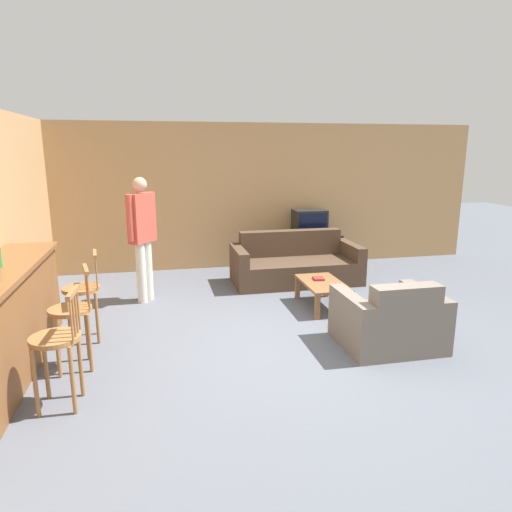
{
  "coord_description": "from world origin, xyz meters",
  "views": [
    {
      "loc": [
        -1.34,
        -4.47,
        2.13
      ],
      "look_at": [
        -0.18,
        0.88,
        0.85
      ],
      "focal_mm": 32.0,
      "sensor_mm": 36.0,
      "label": 1
    }
  ],
  "objects_px": {
    "bar_chair_mid": "(72,316)",
    "person_by_window": "(142,232)",
    "armchair_near": "(390,322)",
    "tv_unit": "(309,251)",
    "bar_chair_near": "(58,345)",
    "tv": "(310,223)",
    "coffee_table": "(322,286)",
    "bar_chair_far": "(83,294)",
    "book_on_table": "(319,279)",
    "couch_far": "(295,265)"
  },
  "relations": [
    {
      "from": "bar_chair_far",
      "to": "tv",
      "type": "height_order",
      "value": "tv"
    },
    {
      "from": "bar_chair_far",
      "to": "book_on_table",
      "type": "relative_size",
      "value": 5.5
    },
    {
      "from": "bar_chair_far",
      "to": "armchair_near",
      "type": "bearing_deg",
      "value": -14.98
    },
    {
      "from": "bar_chair_far",
      "to": "tv",
      "type": "xyz_separation_m",
      "value": [
        3.56,
        2.65,
        0.29
      ]
    },
    {
      "from": "bar_chair_near",
      "to": "book_on_table",
      "type": "distance_m",
      "value": 3.63
    },
    {
      "from": "couch_far",
      "to": "armchair_near",
      "type": "height_order",
      "value": "couch_far"
    },
    {
      "from": "bar_chair_far",
      "to": "book_on_table",
      "type": "bearing_deg",
      "value": 11.54
    },
    {
      "from": "armchair_near",
      "to": "bar_chair_near",
      "type": "bearing_deg",
      "value": -170.96
    },
    {
      "from": "bar_chair_near",
      "to": "couch_far",
      "type": "height_order",
      "value": "bar_chair_near"
    },
    {
      "from": "bar_chair_near",
      "to": "tv",
      "type": "xyz_separation_m",
      "value": [
        3.56,
        4.06,
        0.29
      ]
    },
    {
      "from": "tv_unit",
      "to": "coffee_table",
      "type": "bearing_deg",
      "value": -103.86
    },
    {
      "from": "book_on_table",
      "to": "person_by_window",
      "type": "height_order",
      "value": "person_by_window"
    },
    {
      "from": "tv",
      "to": "book_on_table",
      "type": "height_order",
      "value": "tv"
    },
    {
      "from": "couch_far",
      "to": "tv",
      "type": "xyz_separation_m",
      "value": [
        0.53,
        0.86,
        0.56
      ]
    },
    {
      "from": "tv_unit",
      "to": "bar_chair_far",
      "type": "bearing_deg",
      "value": -143.31
    },
    {
      "from": "tv",
      "to": "bar_chair_near",
      "type": "bearing_deg",
      "value": -131.26
    },
    {
      "from": "bar_chair_near",
      "to": "person_by_window",
      "type": "height_order",
      "value": "person_by_window"
    },
    {
      "from": "couch_far",
      "to": "bar_chair_mid",
      "type": "bearing_deg",
      "value": -140.59
    },
    {
      "from": "tv",
      "to": "coffee_table",
      "type": "bearing_deg",
      "value": -103.88
    },
    {
      "from": "bar_chair_far",
      "to": "person_by_window",
      "type": "bearing_deg",
      "value": 63.65
    },
    {
      "from": "armchair_near",
      "to": "tv",
      "type": "height_order",
      "value": "tv"
    },
    {
      "from": "bar_chair_far",
      "to": "coffee_table",
      "type": "bearing_deg",
      "value": 9.2
    },
    {
      "from": "coffee_table",
      "to": "person_by_window",
      "type": "distance_m",
      "value": 2.61
    },
    {
      "from": "coffee_table",
      "to": "person_by_window",
      "type": "relative_size",
      "value": 0.53
    },
    {
      "from": "bar_chair_mid",
      "to": "person_by_window",
      "type": "relative_size",
      "value": 0.58
    },
    {
      "from": "bar_chair_near",
      "to": "tv_unit",
      "type": "distance_m",
      "value": 5.41
    },
    {
      "from": "tv",
      "to": "bar_chair_mid",
      "type": "bearing_deg",
      "value": -136.72
    },
    {
      "from": "couch_far",
      "to": "coffee_table",
      "type": "bearing_deg",
      "value": -90.17
    },
    {
      "from": "tv_unit",
      "to": "tv",
      "type": "bearing_deg",
      "value": -90.0
    },
    {
      "from": "bar_chair_near",
      "to": "tv_unit",
      "type": "relative_size",
      "value": 0.88
    },
    {
      "from": "armchair_near",
      "to": "tv_unit",
      "type": "height_order",
      "value": "armchair_near"
    },
    {
      "from": "bar_chair_near",
      "to": "book_on_table",
      "type": "height_order",
      "value": "bar_chair_near"
    },
    {
      "from": "couch_far",
      "to": "bar_chair_near",
      "type": "bearing_deg",
      "value": -133.48
    },
    {
      "from": "bar_chair_far",
      "to": "person_by_window",
      "type": "height_order",
      "value": "person_by_window"
    },
    {
      "from": "bar_chair_far",
      "to": "couch_far",
      "type": "bearing_deg",
      "value": 30.53
    },
    {
      "from": "armchair_near",
      "to": "coffee_table",
      "type": "height_order",
      "value": "armchair_near"
    },
    {
      "from": "coffee_table",
      "to": "tv",
      "type": "distance_m",
      "value": 2.29
    },
    {
      "from": "bar_chair_far",
      "to": "tv",
      "type": "relative_size",
      "value": 1.77
    },
    {
      "from": "tv_unit",
      "to": "book_on_table",
      "type": "xyz_separation_m",
      "value": [
        -0.55,
        -2.04,
        0.07
      ]
    },
    {
      "from": "coffee_table",
      "to": "tv",
      "type": "xyz_separation_m",
      "value": [
        0.53,
        2.16,
        0.53
      ]
    },
    {
      "from": "armchair_near",
      "to": "tv_unit",
      "type": "relative_size",
      "value": 0.91
    },
    {
      "from": "couch_far",
      "to": "coffee_table",
      "type": "xyz_separation_m",
      "value": [
        -0.0,
        -1.3,
        0.03
      ]
    },
    {
      "from": "bar_chair_near",
      "to": "tv_unit",
      "type": "height_order",
      "value": "bar_chair_near"
    },
    {
      "from": "bar_chair_mid",
      "to": "person_by_window",
      "type": "height_order",
      "value": "person_by_window"
    },
    {
      "from": "book_on_table",
      "to": "bar_chair_far",
      "type": "bearing_deg",
      "value": -168.46
    },
    {
      "from": "couch_far",
      "to": "person_by_window",
      "type": "distance_m",
      "value": 2.55
    },
    {
      "from": "bar_chair_far",
      "to": "tv_unit",
      "type": "height_order",
      "value": "bar_chair_far"
    },
    {
      "from": "bar_chair_mid",
      "to": "coffee_table",
      "type": "distance_m",
      "value": 3.26
    },
    {
      "from": "person_by_window",
      "to": "couch_far",
      "type": "bearing_deg",
      "value": 11.72
    },
    {
      "from": "bar_chair_far",
      "to": "couch_far",
      "type": "height_order",
      "value": "bar_chair_far"
    }
  ]
}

